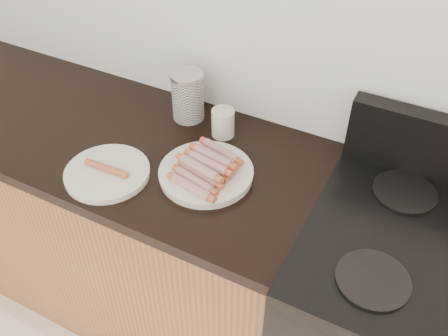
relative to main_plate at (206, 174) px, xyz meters
The scene contains 11 objects.
wall_back 0.53m from the main_plate, 101.31° to the left, with size 4.00×0.04×2.60m, color silver.
cabinet_base 0.91m from the main_plate, behind, with size 2.20×0.59×0.86m, color brown.
counter_slab 0.77m from the main_plate, behind, with size 2.20×0.62×0.04m, color black.
burner_near_left 0.56m from the main_plate, 15.57° to the right, with size 0.18×0.18×0.01m, color black.
burner_far_left 0.57m from the main_plate, 19.27° to the left, with size 0.18×0.18×0.01m, color black.
main_plate is the anchor object (origin of this frame).
side_plate 0.30m from the main_plate, 153.45° to the right, with size 0.25×0.25×0.02m, color silver.
hotdog_pile 0.03m from the main_plate, 82.87° to the left, with size 0.13×0.24×0.05m.
plain_sausages 0.30m from the main_plate, 153.45° to the right, with size 0.14×0.03×0.02m.
canister 0.32m from the main_plate, 130.09° to the left, with size 0.11×0.11×0.17m.
mug 0.22m from the main_plate, 103.92° to the left, with size 0.07×0.07×0.09m, color white.
Camera 1 is at (0.63, 0.71, 1.91)m, focal length 40.00 mm.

